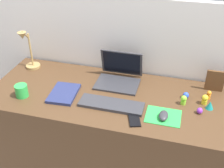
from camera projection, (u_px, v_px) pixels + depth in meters
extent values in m
cube|color=silver|center=(125.00, 78.00, 2.26)|extent=(2.88, 0.05, 1.30)
cube|color=#4C331E|center=(112.00, 137.00, 2.11)|extent=(1.68, 0.67, 0.74)
cube|color=#333338|center=(117.00, 84.00, 2.01)|extent=(0.30, 0.21, 0.01)
cube|color=#333338|center=(121.00, 63.00, 2.06)|extent=(0.30, 0.05, 0.20)
cube|color=black|center=(121.00, 63.00, 2.05)|extent=(0.27, 0.04, 0.17)
cube|color=#333338|center=(111.00, 105.00, 1.80)|extent=(0.41, 0.13, 0.02)
cube|color=green|center=(163.00, 116.00, 1.72)|extent=(0.21, 0.17, 0.00)
ellipsoid|color=#333338|center=(164.00, 116.00, 1.69)|extent=(0.06, 0.10, 0.03)
cube|color=black|center=(134.00, 119.00, 1.69)|extent=(0.10, 0.14, 0.01)
cylinder|color=#A5844C|center=(33.00, 66.00, 2.23)|extent=(0.11, 0.11, 0.02)
cylinder|color=#A5844C|center=(31.00, 50.00, 2.16)|extent=(0.01, 0.01, 0.26)
cylinder|color=#A5844C|center=(25.00, 35.00, 2.05)|extent=(0.01, 0.08, 0.08)
cone|color=#A5844C|center=(22.00, 36.00, 2.02)|extent=(0.06, 0.06, 0.05)
cube|color=navy|center=(64.00, 93.00, 1.91)|extent=(0.19, 0.25, 0.02)
cube|color=brown|center=(215.00, 81.00, 1.92)|extent=(0.12, 0.02, 0.15)
cylinder|color=green|center=(22.00, 91.00, 1.88)|extent=(0.08, 0.08, 0.08)
cylinder|color=yellow|center=(204.00, 102.00, 1.82)|extent=(0.03, 0.03, 0.03)
sphere|color=yellow|center=(205.00, 98.00, 1.80)|extent=(0.04, 0.04, 0.04)
ellipsoid|color=blue|center=(186.00, 95.00, 1.87)|extent=(0.04, 0.04, 0.04)
cone|color=teal|center=(210.00, 105.00, 1.77)|extent=(0.05, 0.05, 0.05)
cylinder|color=#8CDB33|center=(183.00, 102.00, 1.82)|extent=(0.03, 0.03, 0.03)
sphere|color=#8CDB33|center=(184.00, 98.00, 1.80)|extent=(0.04, 0.04, 0.04)
ellipsoid|color=purple|center=(200.00, 111.00, 1.74)|extent=(0.04, 0.04, 0.04)
cylinder|color=orange|center=(208.00, 97.00, 1.87)|extent=(0.03, 0.03, 0.03)
sphere|color=orange|center=(209.00, 93.00, 1.85)|extent=(0.03, 0.03, 0.03)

